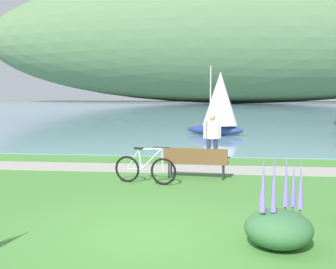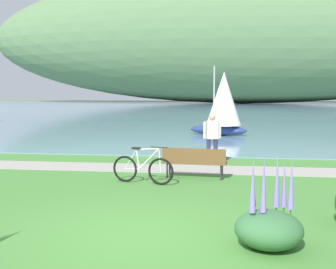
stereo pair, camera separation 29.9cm
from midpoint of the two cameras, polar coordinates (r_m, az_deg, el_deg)
name	(u,v)px [view 1 (the left image)]	position (r m, az deg, el deg)	size (l,w,h in m)	color
ground_plane	(145,235)	(7.57, -4.30, -13.23)	(200.00, 200.00, 0.00)	#478438
bay_water	(206,110)	(55.86, 4.96, 3.30)	(180.00, 80.00, 0.04)	#6B8EA8
distant_hillside	(237,37)	(85.78, 9.08, 12.70)	(101.28, 28.00, 25.56)	#567A4C
shoreline_path	(177,169)	(13.63, 0.60, -4.59)	(60.00, 1.50, 0.01)	#A39E93
park_bench_near_camera	(196,160)	(12.10, 3.06, -3.45)	(1.84, 0.64, 0.88)	brown
bicycle_leaning_near_bench	(145,169)	(11.47, -3.81, -4.59)	(1.73, 0.48, 1.01)	black
person_at_shoreline	(212,136)	(14.30, 5.33, -0.18)	(0.59, 0.32, 1.71)	#282D47
echium_bush_beside_closest	(279,226)	(7.09, 13.36, -11.80)	(1.08, 1.08, 1.48)	#386B3D
sailboat_mid_bay	(219,103)	(23.54, 6.52, 4.23)	(3.36, 2.39, 3.80)	navy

